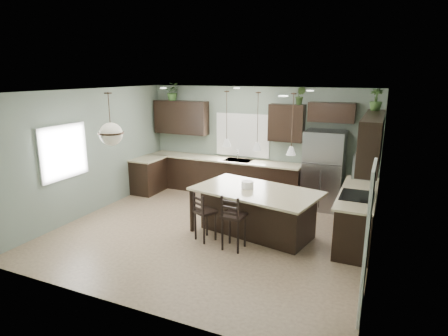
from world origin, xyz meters
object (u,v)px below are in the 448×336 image
Objects in this scene: bar_stool_center at (234,222)px; plant_back_left at (173,92)px; refrigerator at (323,170)px; kitchen_island at (256,212)px; serving_dish at (247,185)px; bar_stool_left at (205,217)px.

plant_back_left is at bearing 137.35° from bar_stool_center.
refrigerator is 2.34m from kitchen_island.
serving_dish reaches higher than bar_stool_left.
kitchen_island is 2.28× the size of bar_stool_center.
kitchen_island is at bearing -11.43° from serving_dish.
serving_dish is (-1.13, -2.05, 0.07)m from refrigerator.
refrigerator is 3.26m from bar_stool_left.
bar_stool_center is at bearing -86.71° from serving_dish.
bar_stool_left is 4.39m from plant_back_left.
plant_back_left is at bearing 155.85° from kitchen_island.
bar_stool_left is 0.91× the size of bar_stool_center.
kitchen_island is at bearing 81.19° from bar_stool_center.
plant_back_left is at bearing 155.72° from bar_stool_left.
plant_back_left is at bearing 177.04° from refrigerator.
refrigerator reaches higher than kitchen_island.
serving_dish is at bearing 95.60° from bar_stool_center.
serving_dish is 0.93m from bar_stool_center.
plant_back_left is (-4.16, 0.22, 1.71)m from refrigerator.
kitchen_island is 5.00× the size of plant_back_left.
bar_stool_center reaches higher than bar_stool_left.
refrigerator is 7.71× the size of serving_dish.
serving_dish reaches higher than bar_stool_center.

